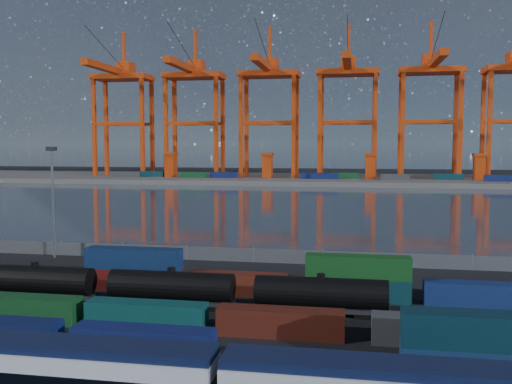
# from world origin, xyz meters

# --- Properties ---
(ground) EXTENTS (700.00, 700.00, 0.00)m
(ground) POSITION_xyz_m (0.00, 0.00, 0.00)
(ground) COLOR black
(ground) RESTS_ON ground
(harbor_water) EXTENTS (700.00, 700.00, 0.00)m
(harbor_water) POSITION_xyz_m (0.00, 105.00, 0.01)
(harbor_water) COLOR #343E4B
(harbor_water) RESTS_ON ground
(far_quay) EXTENTS (700.00, 70.00, 2.00)m
(far_quay) POSITION_xyz_m (0.00, 210.00, 1.00)
(far_quay) COLOR #514F4C
(far_quay) RESTS_ON ground
(distant_mountains) EXTENTS (2470.00, 1100.00, 520.00)m
(distant_mountains) POSITION_xyz_m (63.02, 1600.00, 220.29)
(distant_mountains) COLOR #1E2630
(distant_mountains) RESTS_ON ground
(passenger_train) EXTENTS (77.51, 3.15, 5.40)m
(passenger_train) POSITION_xyz_m (-5.94, -21.48, 2.72)
(passenger_train) COLOR silver
(passenger_train) RESTS_ON ground
(container_row_south) EXTENTS (140.25, 2.33, 4.97)m
(container_row_south) POSITION_xyz_m (-10.65, -9.94, 1.95)
(container_row_south) COLOR #414447
(container_row_south) RESTS_ON ground
(container_row_mid) EXTENTS (140.56, 2.30, 4.90)m
(container_row_mid) POSITION_xyz_m (-6.72, -2.79, 1.43)
(container_row_mid) COLOR #484A4E
(container_row_mid) RESTS_ON ground
(container_row_north) EXTENTS (140.19, 2.30, 4.90)m
(container_row_north) POSITION_xyz_m (-13.21, 10.32, 1.92)
(container_row_north) COLOR navy
(container_row_north) RESTS_ON ground
(waterfront_fence) EXTENTS (160.12, 0.12, 2.20)m
(waterfront_fence) POSITION_xyz_m (-0.00, 28.00, 1.00)
(waterfront_fence) COLOR #595B5E
(waterfront_fence) RESTS_ON ground
(yard_light_mast) EXTENTS (1.60, 0.40, 16.60)m
(yard_light_mast) POSITION_xyz_m (-30.00, 26.00, 9.30)
(yard_light_mast) COLOR slate
(yard_light_mast) RESTS_ON ground
(gantry_cranes) EXTENTS (201.82, 51.50, 69.74)m
(gantry_cranes) POSITION_xyz_m (-7.50, 203.15, 42.75)
(gantry_cranes) COLOR #DB400F
(gantry_cranes) RESTS_ON ground
(quay_containers) EXTENTS (172.58, 10.99, 2.60)m
(quay_containers) POSITION_xyz_m (-11.00, 195.46, 3.30)
(quay_containers) COLOR navy
(quay_containers) RESTS_ON far_quay
(straddle_carriers) EXTENTS (140.00, 7.00, 11.10)m
(straddle_carriers) POSITION_xyz_m (-2.50, 200.00, 7.82)
(straddle_carriers) COLOR #DB400F
(straddle_carriers) RESTS_ON far_quay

